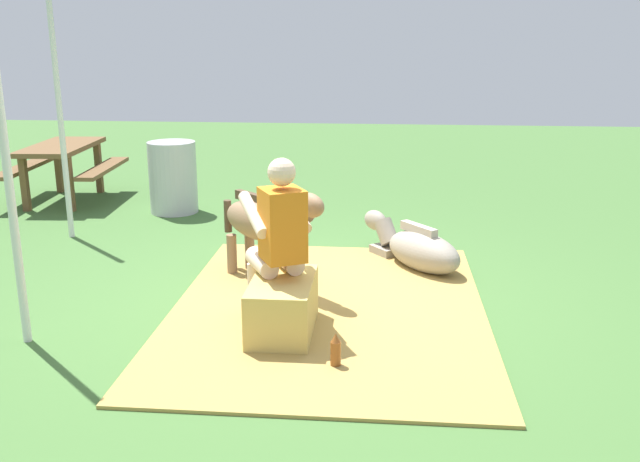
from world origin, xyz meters
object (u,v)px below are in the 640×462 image
(pony_lying, at_px, (417,248))
(tent_pole_right, at_px, (61,123))
(pony_standing, at_px, (265,223))
(water_barrel, at_px, (173,177))
(hay_bale, at_px, (283,307))
(person_seated, at_px, (278,236))
(picnic_bench, at_px, (62,158))
(tent_pole_left, at_px, (8,172))
(soda_bottle, at_px, (336,351))

(pony_lying, relative_size, tent_pole_right, 0.50)
(pony_standing, bearing_deg, pony_lying, -67.85)
(pony_lying, relative_size, water_barrel, 1.40)
(hay_bale, bearing_deg, tent_pole_right, 48.48)
(hay_bale, distance_m, pony_lying, 1.93)
(pony_standing, height_order, tent_pole_right, tent_pole_right)
(person_seated, height_order, pony_lying, person_seated)
(tent_pole_right, bearing_deg, hay_bale, -131.52)
(hay_bale, bearing_deg, person_seated, 18.74)
(pony_standing, distance_m, picnic_bench, 4.29)
(person_seated, bearing_deg, tent_pole_left, 103.98)
(hay_bale, xyz_separation_m, pony_standing, (1.09, 0.31, 0.34))
(person_seated, distance_m, water_barrel, 3.86)
(pony_lying, height_order, picnic_bench, picnic_bench)
(soda_bottle, relative_size, picnic_bench, 0.16)
(pony_standing, bearing_deg, soda_bottle, -155.42)
(tent_pole_right, bearing_deg, tent_pole_left, -162.16)
(person_seated, xyz_separation_m, water_barrel, (3.40, 1.81, -0.27))
(pony_lying, distance_m, tent_pole_right, 3.90)
(pony_standing, distance_m, pony_lying, 1.49)
(hay_bale, bearing_deg, water_barrel, 27.73)
(hay_bale, distance_m, pony_standing, 1.18)
(soda_bottle, height_order, tent_pole_right, tent_pole_right)
(hay_bale, distance_m, tent_pole_right, 3.70)
(soda_bottle, xyz_separation_m, water_barrel, (4.06, 2.29, 0.32))
(tent_pole_right, bearing_deg, pony_standing, -118.35)
(water_barrel, bearing_deg, tent_pole_right, 146.28)
(pony_standing, xyz_separation_m, tent_pole_right, (1.27, 2.35, 0.68))
(tent_pole_right, bearing_deg, person_seated, -130.22)
(person_seated, height_order, tent_pole_right, tent_pole_right)
(hay_bale, bearing_deg, picnic_bench, 40.98)
(person_seated, height_order, tent_pole_left, tent_pole_left)
(tent_pole_right, height_order, picnic_bench, tent_pole_right)
(water_barrel, height_order, picnic_bench, water_barrel)
(pony_lying, bearing_deg, tent_pole_right, 78.95)
(person_seated, bearing_deg, soda_bottle, -144.51)
(person_seated, distance_m, picnic_bench, 5.15)
(picnic_bench, bearing_deg, tent_pole_right, -153.70)
(water_barrel, xyz_separation_m, tent_pole_right, (-1.19, 0.80, 0.79))
(water_barrel, distance_m, tent_pole_left, 3.92)
(hay_bale, height_order, person_seated, person_seated)
(pony_standing, bearing_deg, hay_bale, -164.09)
(pony_standing, xyz_separation_m, picnic_bench, (2.91, 3.16, 0.03))
(pony_standing, height_order, soda_bottle, pony_standing)
(tent_pole_left, xyz_separation_m, picnic_bench, (4.28, 1.66, -0.65))
(person_seated, bearing_deg, picnic_bench, 41.64)
(pony_standing, height_order, tent_pole_left, tent_pole_left)
(person_seated, height_order, pony_standing, person_seated)
(hay_bale, distance_m, soda_bottle, 0.67)
(hay_bale, height_order, soda_bottle, hay_bale)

